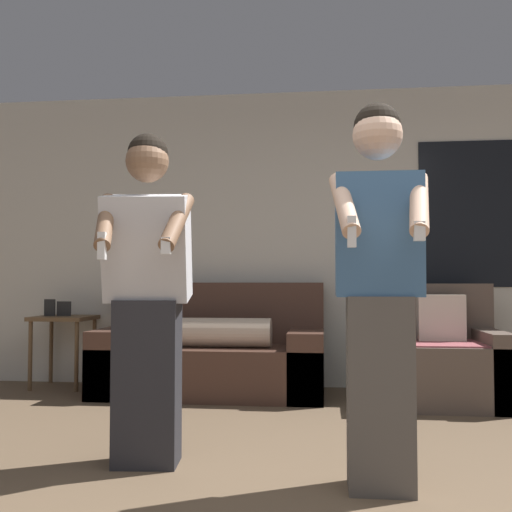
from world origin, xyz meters
The scene contains 6 objects.
wall_back centered at (0.02, 3.30, 1.35)m, with size 6.88×0.07×2.70m.
couch centered at (-1.02, 2.84, 0.32)m, with size 1.89×0.85×0.94m.
armchair centered at (0.84, 2.65, 0.32)m, with size 0.89×0.83×0.93m.
side_table centered at (-2.42, 3.00, 0.54)m, with size 0.50×0.48×0.79m.
person_left centered at (-0.98, 0.83, 0.87)m, with size 0.50×0.52×1.71m.
person_right centered at (0.18, 0.60, 0.92)m, with size 0.46×0.46×1.77m.
Camera 1 is at (-0.07, -2.19, 0.93)m, focal length 42.00 mm.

